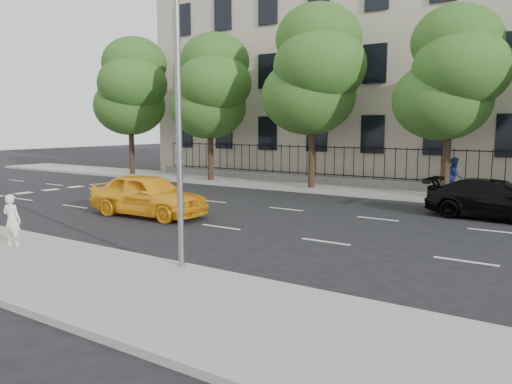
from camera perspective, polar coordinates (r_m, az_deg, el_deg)
ground at (r=15.54m, az=-9.68°, el=-5.53°), size 120.00×120.00×0.00m
near_sidewalk at (r=13.00m, az=-21.95°, el=-8.24°), size 60.00×4.00×0.15m
far_sidewalk at (r=27.29m, az=10.83°, el=0.25°), size 60.00×4.00×0.15m
lane_markings at (r=19.20m, az=0.07°, el=-2.89°), size 49.60×4.62×0.01m
crosswalk at (r=29.17m, az=-23.72°, el=0.07°), size 0.50×12.10×0.01m
masonry_building at (r=35.93m, az=16.96°, el=16.11°), size 34.60×12.11×18.50m
iron_fence at (r=28.80m, az=12.17°, el=1.74°), size 30.00×0.50×2.20m
street_light at (r=12.27m, az=-7.24°, el=15.26°), size 0.25×3.32×8.05m
tree_a at (r=35.99m, az=-14.00°, el=11.56°), size 5.71×5.31×9.39m
tree_b at (r=31.21m, az=-5.06°, el=11.87°), size 5.53×5.12×8.97m
tree_c at (r=27.48m, az=6.76°, el=13.63°), size 5.89×5.50×9.80m
tree_d at (r=25.06m, az=21.52°, el=12.43°), size 5.34×4.94×8.84m
yellow_taxi at (r=19.76m, az=-12.24°, el=-0.32°), size 4.98×2.16×1.67m
black_sedan at (r=20.74m, az=25.83°, el=-0.80°), size 5.27×2.45×1.49m
woman_near at (r=15.54m, az=-26.12°, el=-2.88°), size 0.62×0.50×1.46m
pedestrian_far at (r=26.17m, az=21.71°, el=1.71°), size 0.88×1.03×1.83m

